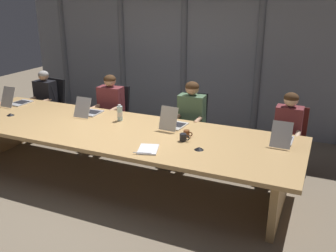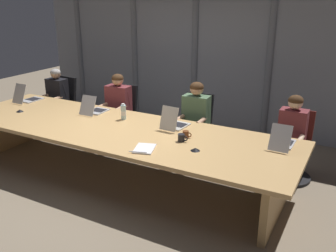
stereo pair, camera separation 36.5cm
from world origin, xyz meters
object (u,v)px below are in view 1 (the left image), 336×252
object	(u,v)px
conference_mic_left_side	(199,148)
office_chair_center	(190,134)
laptop_left_mid	(89,111)
office_chair_left_mid	(114,122)
laptop_center	(173,123)
office_chair_right_mid	(287,149)
coffee_mug_far	(187,134)
laptop_right_mid	(283,138)
person_right_mid	(287,131)
water_bottle_primary	(120,113)
person_center	(190,117)
office_chair_left_end	(50,113)
coffee_mug_near	(183,137)
spiral_notepad	(148,149)
person_left_mid	(109,107)
conference_mic_middle	(10,114)
laptop_left_end	(17,101)
person_left_end	(42,100)

from	to	relation	value
conference_mic_left_side	office_chair_center	bearing A→B (deg)	114.28
laptop_left_mid	office_chair_left_mid	world-z (taller)	laptop_left_mid
laptop_center	office_chair_right_mid	bearing A→B (deg)	-58.00
laptop_left_mid	coffee_mug_far	bearing A→B (deg)	-100.05
laptop_right_mid	office_chair_left_mid	size ratio (longest dim) A/B	0.50
laptop_center	office_chair_center	bearing A→B (deg)	6.93
office_chair_center	person_right_mid	bearing A→B (deg)	79.63
water_bottle_primary	person_center	bearing A→B (deg)	37.02
office_chair_left_end	coffee_mug_near	world-z (taller)	office_chair_left_end
person_right_mid	spiral_notepad	world-z (taller)	person_right_mid
person_left_mid	conference_mic_left_side	size ratio (longest dim) A/B	10.90
office_chair_left_mid	conference_mic_middle	size ratio (longest dim) A/B	8.80
laptop_left_mid	office_chair_left_end	size ratio (longest dim) A/B	0.46
person_left_mid	person_right_mid	world-z (taller)	person_left_mid
office_chair_left_mid	person_center	bearing A→B (deg)	83.18
conference_mic_left_side	office_chair_right_mid	bearing A→B (deg)	57.18
office_chair_left_end	office_chair_right_mid	xyz separation A→B (m)	(4.20, -0.00, -0.01)
laptop_left_end	office_chair_center	xyz separation A→B (m)	(2.74, 0.76, -0.41)
person_left_end	person_center	distance (m)	2.79
person_left_end	coffee_mug_far	size ratio (longest dim) A/B	9.55
person_right_mid	conference_mic_left_side	distance (m)	1.44
laptop_left_end	person_right_mid	distance (m)	4.22
water_bottle_primary	coffee_mug_near	distance (m)	1.17
laptop_left_mid	laptop_right_mid	bearing A→B (deg)	-90.63
office_chair_left_mid	office_chair_center	size ratio (longest dim) A/B	0.98
person_left_end	person_center	xyz separation A→B (m)	(2.79, 0.01, 0.04)
laptop_right_mid	office_chair_right_mid	world-z (taller)	laptop_right_mid
laptop_center	spiral_notepad	size ratio (longest dim) A/B	1.25
office_chair_center	conference_mic_middle	bearing A→B (deg)	-66.63
coffee_mug_far	laptop_left_mid	bearing A→B (deg)	170.94
office_chair_left_end	laptop_left_mid	bearing A→B (deg)	68.81
laptop_left_mid	laptop_right_mid	distance (m)	2.79
person_left_mid	conference_mic_left_side	distance (m)	2.29
laptop_center	office_chair_left_end	xyz separation A→B (m)	(-2.78, 0.75, -0.42)
laptop_center	person_left_end	xyz separation A→B (m)	(-2.78, 0.58, -0.13)
office_chair_center	coffee_mug_near	bearing A→B (deg)	12.31
office_chair_left_mid	person_right_mid	bearing A→B (deg)	86.06
coffee_mug_near	person_right_mid	bearing A→B (deg)	41.51
office_chair_left_mid	person_left_end	size ratio (longest dim) A/B	0.84
coffee_mug_far	office_chair_right_mid	bearing A→B (deg)	41.25
coffee_mug_near	person_left_end	bearing A→B (deg)	162.32
laptop_left_end	coffee_mug_far	world-z (taller)	laptop_left_end
water_bottle_primary	spiral_notepad	distance (m)	1.17
laptop_left_mid	coffee_mug_near	size ratio (longest dim) A/B	3.47
laptop_left_mid	office_chair_right_mid	distance (m)	2.92
office_chair_center	person_left_end	size ratio (longest dim) A/B	0.85
office_chair_center	spiral_notepad	bearing A→B (deg)	-1.53
office_chair_left_mid	person_center	world-z (taller)	person_center
laptop_left_end	water_bottle_primary	distance (m)	1.96
office_chair_left_mid	coffee_mug_near	world-z (taller)	office_chair_left_mid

